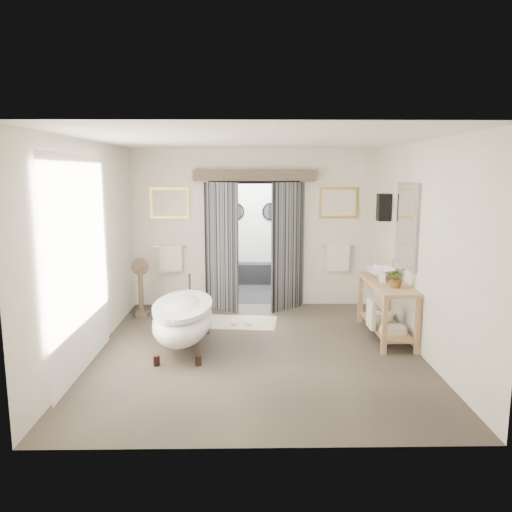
# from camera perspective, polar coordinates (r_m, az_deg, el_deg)

# --- Properties ---
(ground_plane) EXTENTS (5.00, 5.00, 0.00)m
(ground_plane) POSITION_cam_1_polar(r_m,az_deg,el_deg) (7.13, 0.08, -10.78)
(ground_plane) COLOR brown
(room_shell) EXTENTS (4.52, 5.02, 2.91)m
(room_shell) POSITION_cam_1_polar(r_m,az_deg,el_deg) (6.60, -0.21, 4.18)
(room_shell) COLOR silver
(room_shell) RESTS_ON ground_plane
(shower_room) EXTENTS (2.22, 2.01, 2.51)m
(shower_room) POSITION_cam_1_polar(r_m,az_deg,el_deg) (10.79, -0.29, 1.21)
(shower_room) COLOR black
(shower_room) RESTS_ON ground_plane
(back_wall_dressing) EXTENTS (3.82, 0.68, 2.52)m
(back_wall_dressing) POSITION_cam_1_polar(r_m,az_deg,el_deg) (9.04, -0.17, 3.78)
(back_wall_dressing) COLOR black
(back_wall_dressing) RESTS_ON ground_plane
(clawfoot_tub) EXTENTS (0.82, 1.83, 0.90)m
(clawfoot_tub) POSITION_cam_1_polar(r_m,az_deg,el_deg) (7.17, -8.32, -7.07)
(clawfoot_tub) COLOR #332118
(clawfoot_tub) RESTS_ON ground_plane
(vanity) EXTENTS (0.57, 1.60, 0.85)m
(vanity) POSITION_cam_1_polar(r_m,az_deg,el_deg) (7.80, 14.56, -5.40)
(vanity) COLOR tan
(vanity) RESTS_ON ground_plane
(pedestal_mirror) EXTENTS (0.30, 0.20, 1.03)m
(pedestal_mirror) POSITION_cam_1_polar(r_m,az_deg,el_deg) (8.85, -13.02, -3.96)
(pedestal_mirror) COLOR brown
(pedestal_mirror) RESTS_ON ground_plane
(rug) EXTENTS (1.28, 0.93, 0.01)m
(rug) POSITION_cam_1_polar(r_m,az_deg,el_deg) (8.37, -1.87, -7.59)
(rug) COLOR beige
(rug) RESTS_ON ground_plane
(slippers) EXTENTS (0.34, 0.25, 0.05)m
(slippers) POSITION_cam_1_polar(r_m,az_deg,el_deg) (8.26, -1.74, -7.60)
(slippers) COLOR silver
(slippers) RESTS_ON rug
(basin) EXTENTS (0.47, 0.47, 0.16)m
(basin) POSITION_cam_1_polar(r_m,az_deg,el_deg) (7.97, 14.06, -1.92)
(basin) COLOR white
(basin) RESTS_ON vanity
(plant) EXTENTS (0.32, 0.30, 0.30)m
(plant) POSITION_cam_1_polar(r_m,az_deg,el_deg) (7.37, 15.83, -2.37)
(plant) COLOR gray
(plant) RESTS_ON vanity
(soap_bottle_a) EXTENTS (0.12, 0.12, 0.21)m
(soap_bottle_a) POSITION_cam_1_polar(r_m,az_deg,el_deg) (7.70, 14.28, -2.15)
(soap_bottle_a) COLOR gray
(soap_bottle_a) RESTS_ON vanity
(soap_bottle_b) EXTENTS (0.18, 0.18, 0.19)m
(soap_bottle_b) POSITION_cam_1_polar(r_m,az_deg,el_deg) (8.40, 13.56, -1.23)
(soap_bottle_b) COLOR gray
(soap_bottle_b) RESTS_ON vanity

